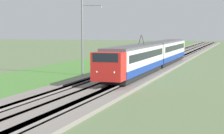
# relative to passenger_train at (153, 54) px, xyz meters

# --- Properties ---
(ballast_main) EXTENTS (240.00, 4.40, 0.30)m
(ballast_main) POSITION_rel_passenger_train_xyz_m (1.93, 3.97, -2.13)
(ballast_main) COLOR gray
(ballast_main) RESTS_ON ground
(ballast_adjacent) EXTENTS (240.00, 4.40, 0.30)m
(ballast_adjacent) POSITION_rel_passenger_train_xyz_m (1.93, 0.00, -2.13)
(ballast_adjacent) COLOR gray
(ballast_adjacent) RESTS_ON ground
(track_main) EXTENTS (240.00, 1.57, 0.45)m
(track_main) POSITION_rel_passenger_train_xyz_m (1.93, 3.97, -2.12)
(track_main) COLOR #4C4238
(track_main) RESTS_ON ground
(track_adjacent) EXTENTS (240.00, 1.57, 0.45)m
(track_adjacent) POSITION_rel_passenger_train_xyz_m (1.93, -0.00, -2.12)
(track_adjacent) COLOR #4C4238
(track_adjacent) RESTS_ON ground
(grass_verge) EXTENTS (240.00, 11.58, 0.12)m
(grass_verge) POSITION_rel_passenger_train_xyz_m (1.93, 10.98, -2.22)
(grass_verge) COLOR #4C8438
(grass_verge) RESTS_ON ground
(passenger_train) EXTENTS (40.86, 2.90, 4.89)m
(passenger_train) POSITION_rel_passenger_train_xyz_m (0.00, 0.00, 0.00)
(passenger_train) COLOR red
(passenger_train) RESTS_ON ground
(catenary_mast_mid) EXTENTS (0.22, 2.56, 9.24)m
(catenary_mast_mid) POSITION_rel_passenger_train_xyz_m (-7.93, 6.88, 2.49)
(catenary_mast_mid) COLOR slate
(catenary_mast_mid) RESTS_ON ground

